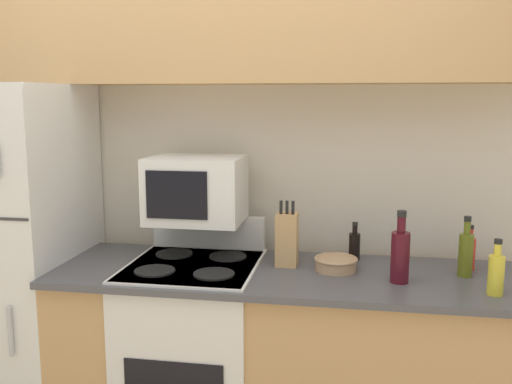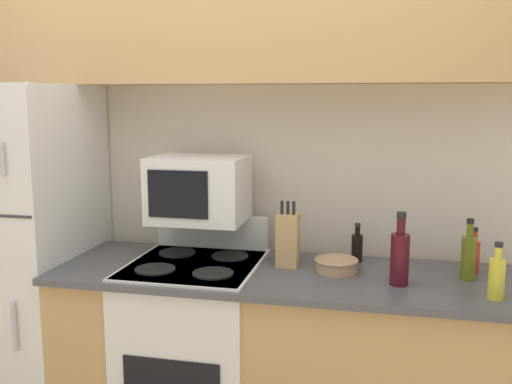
{
  "view_description": "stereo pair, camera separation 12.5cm",
  "coord_description": "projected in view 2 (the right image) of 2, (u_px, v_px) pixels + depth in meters",
  "views": [
    {
      "loc": [
        0.59,
        -2.1,
        1.68
      ],
      "look_at": [
        0.19,
        0.28,
        1.28
      ],
      "focal_mm": 40.0,
      "sensor_mm": 36.0,
      "label": 1
    },
    {
      "loc": [
        0.71,
        -2.07,
        1.68
      ],
      "look_at": [
        0.19,
        0.28,
        1.28
      ],
      "focal_mm": 40.0,
      "sensor_mm": 36.0,
      "label": 2
    }
  ],
  "objects": [
    {
      "name": "knife_block",
      "position": [
        288.0,
        239.0,
        2.56
      ],
      "size": [
        0.1,
        0.11,
        0.3
      ],
      "color": "tan",
      "rests_on": "lower_cabinets"
    },
    {
      "name": "bottle_hot_sauce",
      "position": [
        474.0,
        255.0,
        2.46
      ],
      "size": [
        0.05,
        0.05,
        0.2
      ],
      "color": "red",
      "rests_on": "lower_cabinets"
    },
    {
      "name": "lower_cabinets",
      "position": [
        290.0,
        369.0,
        2.57
      ],
      "size": [
        2.08,
        0.66,
        0.93
      ],
      "color": "tan",
      "rests_on": "ground_plane"
    },
    {
      "name": "microwave",
      "position": [
        199.0,
        189.0,
        2.67
      ],
      "size": [
        0.43,
        0.34,
        0.31
      ],
      "color": "white",
      "rests_on": "stove"
    },
    {
      "name": "bottle_cooking_spray",
      "position": [
        497.0,
        277.0,
        2.13
      ],
      "size": [
        0.06,
        0.06,
        0.22
      ],
      "color": "gold",
      "rests_on": "lower_cabinets"
    },
    {
      "name": "bottle_soy_sauce",
      "position": [
        357.0,
        246.0,
        2.63
      ],
      "size": [
        0.05,
        0.05,
        0.18
      ],
      "color": "black",
      "rests_on": "lower_cabinets"
    },
    {
      "name": "stove",
      "position": [
        196.0,
        357.0,
        2.66
      ],
      "size": [
        0.58,
        0.65,
        1.1
      ],
      "color": "white",
      "rests_on": "ground_plane"
    },
    {
      "name": "wall_back",
      "position": [
        240.0,
        177.0,
        2.91
      ],
      "size": [
        8.0,
        0.05,
        2.55
      ],
      "color": "beige",
      "rests_on": "ground_plane"
    },
    {
      "name": "bottle_wine_red",
      "position": [
        400.0,
        257.0,
        2.29
      ],
      "size": [
        0.08,
        0.08,
        0.3
      ],
      "color": "#470F19",
      "rests_on": "lower_cabinets"
    },
    {
      "name": "refrigerator",
      "position": [
        19.0,
        262.0,
        2.84
      ],
      "size": [
        0.67,
        0.71,
        1.74
      ],
      "color": "white",
      "rests_on": "ground_plane"
    },
    {
      "name": "bottle_olive_oil",
      "position": [
        468.0,
        256.0,
        2.36
      ],
      "size": [
        0.06,
        0.06,
        0.26
      ],
      "color": "#5B6619",
      "rests_on": "lower_cabinets"
    },
    {
      "name": "bowl",
      "position": [
        336.0,
        265.0,
        2.48
      ],
      "size": [
        0.19,
        0.19,
        0.06
      ],
      "color": "tan",
      "rests_on": "lower_cabinets"
    },
    {
      "name": "upper_cabinets",
      "position": [
        229.0,
        8.0,
        2.61
      ],
      "size": [
        2.75,
        0.31,
        0.69
      ],
      "color": "tan",
      "rests_on": "refrigerator"
    }
  ]
}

